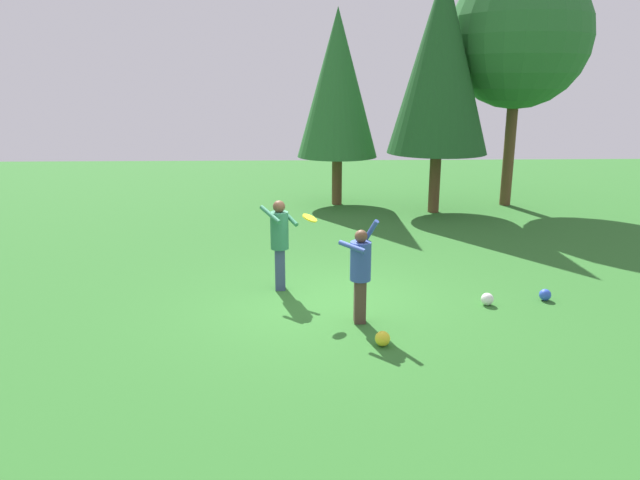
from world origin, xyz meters
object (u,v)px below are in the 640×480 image
object	(u,v)px
tree_far_right	(519,38)
tree_right	(441,62)
ball_white	(487,299)
person_catcher	(280,237)
ball_blue	(545,295)
tree_center	(338,84)
ball_yellow	(383,339)
frisbee	(310,218)
person_thrower	(360,268)

from	to	relation	value
tree_far_right	tree_right	xyz separation A→B (m)	(-2.57, -1.01, -0.74)
ball_white	tree_far_right	world-z (taller)	tree_far_right
person_catcher	ball_blue	distance (m)	4.99
ball_blue	tree_center	size ratio (longest dim) A/B	0.04
ball_yellow	tree_far_right	distance (m)	12.74
tree_center	frisbee	bearing A→B (deg)	-96.61
ball_yellow	ball_blue	distance (m)	3.69
ball_blue	tree_center	xyz separation A→B (m)	(-3.26, 8.86, 3.68)
person_thrower	ball_white	bearing A→B (deg)	-115.51
person_catcher	tree_far_right	size ratio (longest dim) A/B	0.24
ball_yellow	tree_right	size ratio (longest dim) A/B	0.03
ball_yellow	ball_blue	xyz separation A→B (m)	(3.22, 1.79, -0.01)
tree_center	person_thrower	bearing A→B (deg)	-91.29
person_thrower	person_catcher	world-z (taller)	same
tree_right	tree_center	distance (m)	3.23
tree_far_right	tree_right	size ratio (longest dim) A/B	1.04
frisbee	tree_right	size ratio (longest dim) A/B	0.05
person_catcher	ball_blue	size ratio (longest dim) A/B	8.14
tree_far_right	tree_center	bearing A→B (deg)	176.98
person_thrower	ball_yellow	xyz separation A→B (m)	(0.26, -0.92, -0.82)
person_thrower	person_catcher	bearing A→B (deg)	-1.89
frisbee	person_thrower	bearing A→B (deg)	-48.30
person_thrower	tree_center	distance (m)	10.15
tree_center	ball_yellow	bearing A→B (deg)	-89.80
frisbee	ball_blue	bearing A→B (deg)	-0.36
person_thrower	tree_right	world-z (taller)	tree_right
tree_far_right	person_catcher	bearing A→B (deg)	-132.03
person_thrower	tree_center	world-z (taller)	tree_center
frisbee	ball_yellow	world-z (taller)	frisbee
person_thrower	ball_yellow	size ratio (longest dim) A/B	7.52
frisbee	ball_white	world-z (taller)	frisbee
ball_blue	tree_far_right	xyz separation A→B (m)	(2.20, 8.58, 5.05)
person_thrower	ball_white	xyz separation A→B (m)	(2.35, 0.68, -0.82)
tree_right	tree_center	xyz separation A→B (m)	(-2.89, 1.29, -0.63)
tree_center	tree_right	bearing A→B (deg)	-24.09
person_thrower	tree_right	size ratio (longest dim) A/B	0.25
tree_center	person_catcher	bearing A→B (deg)	-101.04
tree_far_right	tree_right	distance (m)	2.86
person_catcher	frisbee	world-z (taller)	person_catcher
ball_white	tree_right	xyz separation A→B (m)	(0.76, 7.76, 4.31)
ball_yellow	tree_right	world-z (taller)	tree_right
ball_white	ball_blue	bearing A→B (deg)	9.76
person_catcher	frisbee	size ratio (longest dim) A/B	5.20
ball_yellow	tree_far_right	size ratio (longest dim) A/B	0.03
frisbee	tree_center	world-z (taller)	tree_center
frisbee	tree_right	xyz separation A→B (m)	(3.92, 7.54, 2.85)
person_thrower	person_catcher	xyz separation A→B (m)	(-1.36, 1.64, 0.10)
tree_right	ball_yellow	bearing A→B (deg)	-106.95
frisbee	tree_far_right	distance (m)	11.32
person_thrower	ball_blue	world-z (taller)	person_thrower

